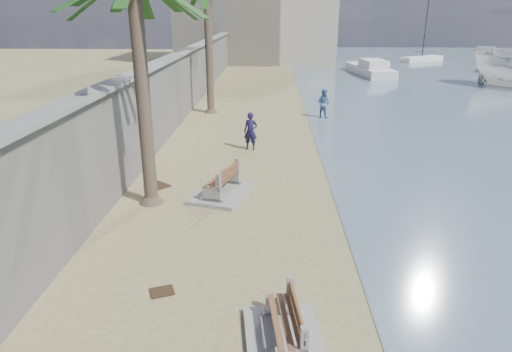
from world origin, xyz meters
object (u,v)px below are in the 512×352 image
object	(u,v)px
person_a	(251,129)
sailboat_west	(422,59)
bench_far	(222,183)
person_b	(324,102)
yacht_far	(369,71)
bench_near	(285,327)

from	to	relation	value
person_a	sailboat_west	distance (m)	42.83
bench_far	person_b	bearing A→B (deg)	69.14
yacht_far	bench_far	bearing A→B (deg)	154.02
bench_far	person_a	world-z (taller)	person_a
person_a	person_b	distance (m)	7.69
bench_far	yacht_far	bearing A→B (deg)	70.53
sailboat_west	yacht_far	bearing A→B (deg)	-125.31
person_a	bench_far	bearing A→B (deg)	-86.55
person_a	yacht_far	xyz separation A→B (m)	(10.34, 25.88, -0.60)
bench_far	bench_near	bearing A→B (deg)	-75.25
sailboat_west	person_b	bearing A→B (deg)	-115.75
person_a	person_b	xyz separation A→B (m)	(3.87, 6.65, -0.04)
bench_far	yacht_far	xyz separation A→B (m)	(11.04, 31.23, -0.07)
bench_far	sailboat_west	size ratio (longest dim) A/B	0.27
person_a	yacht_far	size ratio (longest dim) A/B	0.22
bench_far	sailboat_west	bearing A→B (deg)	65.56
person_a	yacht_far	bearing A→B (deg)	79.18
person_b	sailboat_west	bearing A→B (deg)	-79.54
person_b	yacht_far	xyz separation A→B (m)	(6.47, 19.23, -0.55)
yacht_far	sailboat_west	distance (m)	15.24
bench_near	person_a	size ratio (longest dim) A/B	1.16
bench_near	sailboat_west	distance (m)	53.90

